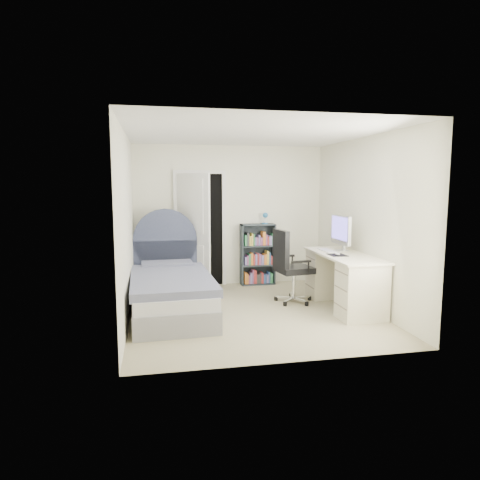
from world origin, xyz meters
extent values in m
cube|color=gray|center=(0.00, 0.00, -0.03)|extent=(3.40, 3.60, 0.05)
cube|color=white|center=(0.00, 0.00, 2.52)|extent=(3.40, 3.60, 0.05)
cube|color=white|center=(0.00, 1.82, 1.25)|extent=(3.40, 0.05, 2.50)
cube|color=white|center=(0.00, -1.82, 1.25)|extent=(3.40, 0.05, 2.50)
cube|color=white|center=(-1.72, 0.00, 1.25)|extent=(0.05, 3.60, 2.50)
cube|color=white|center=(1.72, 0.00, 1.25)|extent=(0.05, 3.60, 2.50)
cube|color=black|center=(-0.55, 1.80, 1.00)|extent=(0.80, 0.01, 2.00)
cube|color=white|center=(-0.98, 1.77, 1.00)|extent=(0.06, 0.06, 2.00)
cube|color=white|center=(-0.12, 1.77, 1.00)|extent=(0.06, 0.06, 2.00)
cube|color=white|center=(-0.55, 1.77, 2.03)|extent=(0.92, 0.06, 0.06)
cube|color=white|center=(-0.70, 1.45, 1.00)|extent=(0.52, 0.66, 2.00)
cube|color=gray|center=(-1.13, 0.19, 0.14)|extent=(1.13, 2.26, 0.29)
cube|color=silver|center=(-1.13, 0.19, 0.37)|extent=(1.11, 2.21, 0.18)
cube|color=slate|center=(-1.13, 0.08, 0.50)|extent=(1.16, 1.93, 0.11)
cube|color=slate|center=(-1.16, 0.99, 0.52)|extent=(0.81, 0.47, 0.13)
cube|color=#3D445F|center=(-1.18, 1.35, 0.44)|extent=(1.06, 0.10, 0.89)
cylinder|color=#3D445F|center=(-1.18, 1.35, 0.89)|extent=(1.06, 0.10, 1.05)
cylinder|color=tan|center=(-1.20, 1.27, 0.26)|extent=(0.04, 0.04, 0.53)
cylinder|color=tan|center=(-1.20, 1.63, 0.26)|extent=(0.04, 0.04, 0.53)
cylinder|color=tan|center=(-0.84, 1.27, 0.26)|extent=(0.04, 0.04, 0.53)
cylinder|color=tan|center=(-0.84, 1.63, 0.26)|extent=(0.04, 0.04, 0.53)
cube|color=tan|center=(-1.02, 1.45, 0.51)|extent=(0.42, 0.42, 0.03)
cube|color=tan|center=(-1.02, 1.45, 0.18)|extent=(0.38, 0.38, 0.02)
cube|color=#B24C33|center=(-1.07, 1.45, 0.54)|extent=(0.17, 0.23, 0.03)
cube|color=#3F598C|center=(-1.07, 1.45, 0.57)|extent=(0.16, 0.22, 0.03)
cube|color=#D8CC7F|center=(-1.07, 1.45, 0.60)|extent=(0.15, 0.21, 0.03)
cylinder|color=silver|center=(-1.15, 1.52, 0.01)|extent=(0.19, 0.19, 0.02)
cylinder|color=silver|center=(-1.15, 1.52, 0.65)|extent=(0.01, 0.01, 1.28)
sphere|color=silver|center=(-1.09, 1.48, 1.26)|extent=(0.07, 0.07, 0.07)
cube|color=#333E45|center=(0.18, 1.67, 0.55)|extent=(0.02, 0.27, 1.10)
cube|color=#333E45|center=(0.78, 1.67, 0.55)|extent=(0.02, 0.27, 1.10)
cube|color=#333E45|center=(0.48, 1.67, 1.09)|extent=(0.62, 0.27, 0.02)
cube|color=#333E45|center=(0.48, 1.67, 0.01)|extent=(0.62, 0.27, 0.02)
cube|color=#333E45|center=(0.48, 1.80, 0.55)|extent=(0.62, 0.01, 1.10)
cube|color=#333E45|center=(0.48, 1.67, 0.35)|extent=(0.58, 0.25, 0.02)
cube|color=#333E45|center=(0.48, 1.67, 0.71)|extent=(0.58, 0.25, 0.02)
cylinder|color=teal|center=(0.61, 1.67, 1.11)|extent=(0.11, 0.11, 0.02)
cylinder|color=silver|center=(0.61, 1.67, 1.18)|extent=(0.01, 0.01, 0.14)
sphere|color=teal|center=(0.61, 1.64, 1.26)|extent=(0.10, 0.10, 0.10)
cube|color=orange|center=(0.24, 1.65, 0.13)|extent=(0.03, 0.19, 0.21)
cube|color=orange|center=(0.28, 1.65, 0.12)|extent=(0.03, 0.19, 0.18)
cube|color=#994C7F|center=(0.31, 1.65, 0.10)|extent=(0.02, 0.19, 0.15)
cube|color=#7F72B2|center=(0.35, 1.65, 0.13)|extent=(0.03, 0.19, 0.20)
cube|color=#994C7F|center=(0.38, 1.65, 0.15)|extent=(0.02, 0.19, 0.25)
cube|color=#B23333|center=(0.42, 1.65, 0.15)|extent=(0.05, 0.19, 0.24)
cube|color=#3F3F3F|center=(0.47, 1.65, 0.11)|extent=(0.05, 0.19, 0.16)
cube|color=#3F3F3F|center=(0.52, 1.65, 0.12)|extent=(0.03, 0.19, 0.19)
cube|color=#B23333|center=(0.55, 1.65, 0.13)|extent=(0.04, 0.19, 0.20)
cube|color=#335999|center=(0.60, 1.65, 0.11)|extent=(0.05, 0.19, 0.16)
cube|color=#7F72B2|center=(0.65, 1.65, 0.10)|extent=(0.03, 0.19, 0.15)
cube|color=#335999|center=(0.68, 1.65, 0.13)|extent=(0.02, 0.19, 0.20)
cube|color=#337F4C|center=(0.72, 1.65, 0.12)|extent=(0.05, 0.19, 0.18)
cube|color=#7F72B2|center=(0.24, 1.65, 0.45)|extent=(0.04, 0.19, 0.15)
cube|color=#994C7F|center=(0.28, 1.65, 0.46)|extent=(0.02, 0.19, 0.17)
cube|color=#337F4C|center=(0.32, 1.65, 0.47)|extent=(0.04, 0.19, 0.20)
cube|color=orange|center=(0.36, 1.65, 0.48)|extent=(0.04, 0.19, 0.22)
cube|color=#B23333|center=(0.40, 1.65, 0.47)|extent=(0.03, 0.19, 0.19)
cube|color=#7F72B2|center=(0.43, 1.65, 0.47)|extent=(0.03, 0.19, 0.19)
cube|color=#B23333|center=(0.47, 1.65, 0.48)|extent=(0.02, 0.19, 0.21)
cube|color=#994C7F|center=(0.51, 1.65, 0.47)|extent=(0.04, 0.19, 0.19)
cube|color=#7F72B2|center=(0.55, 1.65, 0.45)|extent=(0.04, 0.19, 0.16)
cube|color=orange|center=(0.60, 1.65, 0.47)|extent=(0.04, 0.19, 0.19)
cube|color=#D8BF4C|center=(0.65, 1.65, 0.49)|extent=(0.04, 0.19, 0.24)
cube|color=#335999|center=(0.69, 1.65, 0.48)|extent=(0.03, 0.19, 0.21)
cube|color=#B23333|center=(0.73, 1.65, 0.45)|extent=(0.04, 0.19, 0.15)
cube|color=#337F4C|center=(0.24, 1.65, 0.82)|extent=(0.04, 0.19, 0.19)
cube|color=#3F3F3F|center=(0.28, 1.65, 0.84)|extent=(0.03, 0.19, 0.23)
cube|color=#D8BF4C|center=(0.33, 1.65, 0.81)|extent=(0.04, 0.19, 0.17)
cube|color=#D8BF4C|center=(0.36, 1.65, 0.83)|extent=(0.02, 0.19, 0.22)
cube|color=#337F4C|center=(0.39, 1.65, 0.83)|extent=(0.03, 0.19, 0.21)
cube|color=#7F72B2|center=(0.42, 1.65, 0.80)|extent=(0.03, 0.19, 0.14)
cube|color=#994C7F|center=(0.46, 1.65, 0.80)|extent=(0.03, 0.19, 0.14)
cube|color=#7F72B2|center=(0.49, 1.65, 0.82)|extent=(0.03, 0.19, 0.18)
cube|color=#994C7F|center=(0.53, 1.65, 0.80)|extent=(0.04, 0.19, 0.14)
cube|color=orange|center=(0.58, 1.65, 0.85)|extent=(0.05, 0.19, 0.24)
cube|color=#994C7F|center=(0.62, 1.65, 0.82)|extent=(0.03, 0.19, 0.19)
cube|color=#B23333|center=(0.65, 1.65, 0.80)|extent=(0.02, 0.19, 0.15)
cube|color=#7F72B2|center=(0.70, 1.65, 0.81)|extent=(0.05, 0.19, 0.16)
cube|color=#337F4C|center=(0.75, 1.65, 0.83)|extent=(0.04, 0.19, 0.21)
cube|color=beige|center=(1.37, -0.04, 0.78)|extent=(0.66, 1.64, 0.03)
cube|color=beige|center=(1.37, -0.62, 0.38)|extent=(0.60, 0.44, 0.77)
cube|color=beige|center=(1.37, 0.54, 0.38)|extent=(0.60, 0.44, 0.77)
cube|color=silver|center=(1.48, 0.29, 0.80)|extent=(0.17, 0.17, 0.01)
cube|color=silver|center=(1.51, 0.29, 0.93)|extent=(0.03, 0.07, 0.24)
cube|color=silver|center=(1.46, 0.29, 1.13)|extent=(0.05, 0.61, 0.44)
cube|color=#6054CD|center=(1.43, 0.29, 1.15)|extent=(0.00, 0.55, 0.35)
cube|color=white|center=(1.24, 0.29, 0.81)|extent=(0.14, 0.44, 0.02)
cube|color=black|center=(1.24, -0.09, 0.80)|extent=(0.24, 0.28, 0.00)
ellipsoid|color=white|center=(1.24, -0.09, 0.82)|extent=(0.07, 0.11, 0.03)
cube|color=silver|center=(0.89, 0.40, 0.06)|extent=(0.29, 0.08, 0.03)
cylinder|color=black|center=(1.03, 0.42, 0.03)|extent=(0.07, 0.07, 0.06)
cube|color=silver|center=(0.77, 0.52, 0.06)|extent=(0.09, 0.29, 0.03)
cylinder|color=black|center=(0.80, 0.66, 0.03)|extent=(0.07, 0.07, 0.06)
cube|color=silver|center=(0.63, 0.45, 0.06)|extent=(0.28, 0.17, 0.03)
cylinder|color=black|center=(0.50, 0.51, 0.03)|extent=(0.07, 0.07, 0.06)
cube|color=silver|center=(0.65, 0.29, 0.06)|extent=(0.24, 0.23, 0.03)
cylinder|color=black|center=(0.55, 0.19, 0.03)|extent=(0.07, 0.07, 0.06)
cube|color=silver|center=(0.81, 0.26, 0.06)|extent=(0.17, 0.28, 0.03)
cylinder|color=black|center=(0.87, 0.13, 0.03)|extent=(0.07, 0.07, 0.06)
cylinder|color=silver|center=(0.75, 0.38, 0.28)|extent=(0.06, 0.06, 0.43)
cube|color=black|center=(0.75, 0.38, 0.52)|extent=(0.56, 0.56, 0.09)
cube|color=black|center=(0.53, 0.35, 0.85)|extent=(0.14, 0.46, 0.57)
cube|color=black|center=(0.77, 0.11, 0.68)|extent=(0.31, 0.09, 0.03)
cube|color=black|center=(0.69, 0.65, 0.68)|extent=(0.31, 0.09, 0.03)
camera|label=1|loc=(-1.33, -5.80, 1.81)|focal=32.00mm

